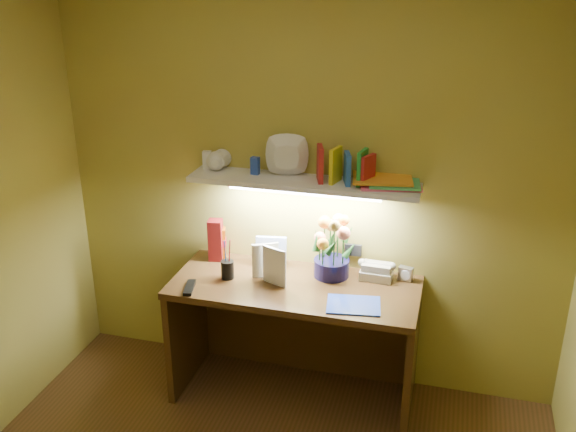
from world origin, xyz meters
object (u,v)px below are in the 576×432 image
object	(u,v)px
flower_bouquet	(332,247)
telephone	(377,270)
desk_clock	(406,274)
whisky_bottle	(220,239)
desk	(294,341)

from	to	relation	value
flower_bouquet	telephone	world-z (taller)	flower_bouquet
desk_clock	whisky_bottle	distance (m)	1.13
desk	whisky_bottle	size ratio (longest dim) A/B	5.65
desk	desk_clock	xyz separation A→B (m)	(0.60, 0.22, 0.42)
desk	flower_bouquet	size ratio (longest dim) A/B	3.89
desk_clock	whisky_bottle	xyz separation A→B (m)	(-1.12, 0.00, 0.08)
flower_bouquet	desk_clock	world-z (taller)	flower_bouquet
desk	whisky_bottle	bearing A→B (deg)	157.30
flower_bouquet	whisky_bottle	world-z (taller)	flower_bouquet
telephone	whisky_bottle	world-z (taller)	whisky_bottle
flower_bouquet	desk_clock	xyz separation A→B (m)	(0.42, 0.06, -0.14)
desk_clock	telephone	bearing A→B (deg)	-158.54
desk_clock	whisky_bottle	size ratio (longest dim) A/B	0.32
desk	flower_bouquet	world-z (taller)	flower_bouquet
desk_clock	whisky_bottle	bearing A→B (deg)	-165.78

